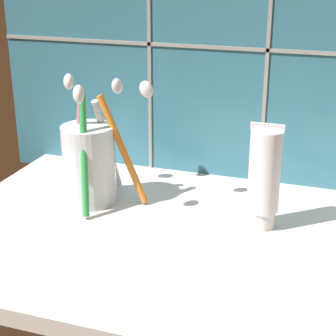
{
  "coord_description": "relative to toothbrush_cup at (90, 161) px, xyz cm",
  "views": [
    {
      "loc": [
        13.28,
        -57.25,
        33.83
      ],
      "look_at": [
        -6.67,
        1.98,
        9.4
      ],
      "focal_mm": 60.0,
      "sensor_mm": 36.0,
      "label": 1
    }
  ],
  "objects": [
    {
      "name": "toothpaste_tube",
      "position": [
        22.96,
        -0.09,
        0.7
      ],
      "size": [
        4.0,
        3.81,
        13.18
      ],
      "color": "white",
      "rests_on": "sink_counter"
    },
    {
      "name": "toothbrush_cup",
      "position": [
        0.0,
        0.0,
        0.0
      ],
      "size": [
        14.21,
        14.04,
        17.51
      ],
      "color": "silver",
      "rests_on": "sink_counter"
    },
    {
      "name": "sink_counter",
      "position": [
        18.52,
        -5.04,
        -6.8
      ],
      "size": [
        68.31,
        39.82,
        2.0
      ],
      "primitive_type": "cube",
      "color": "silver",
      "rests_on": "ground"
    }
  ]
}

